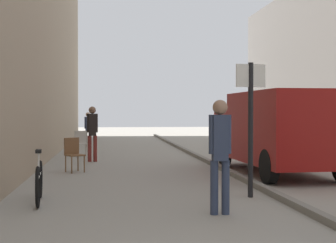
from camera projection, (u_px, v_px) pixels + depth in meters
ground_plane at (164, 168)px, 14.92m from camera, size 80.00×80.00×0.00m
kerb_strip at (216, 165)px, 15.11m from camera, size 0.16×40.00×0.12m
pedestrian_main_foreground at (88, 127)px, 23.74m from camera, size 0.32×0.21×1.63m
pedestrian_mid_block at (92, 130)px, 16.78m from camera, size 0.36×0.24×1.83m
pedestrian_far_crossing at (220, 148)px, 8.13m from camera, size 0.37×0.24×1.84m
delivery_van at (277, 130)px, 13.55m from camera, size 2.22×5.48×2.17m
street_sign_post at (251, 117)px, 9.77m from camera, size 0.60×0.11×2.60m
bicycle_leaning at (39, 182)px, 9.21m from camera, size 0.21×1.77×0.98m
cafe_chair_near_window at (81, 142)px, 18.83m from camera, size 0.52×0.52×0.94m
cafe_chair_by_doorway at (73, 152)px, 13.91m from camera, size 0.60×0.60×0.94m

